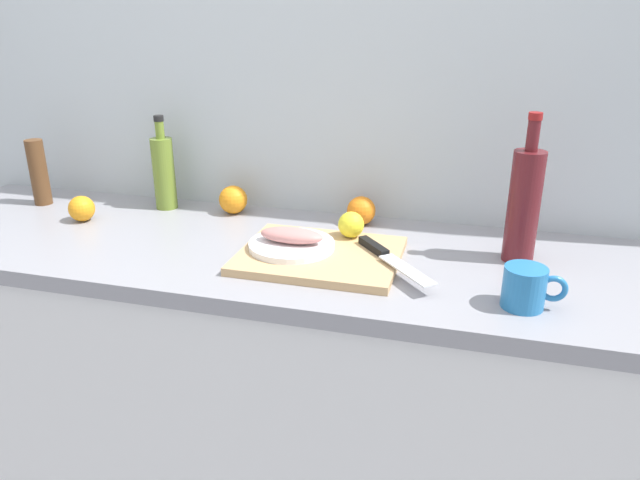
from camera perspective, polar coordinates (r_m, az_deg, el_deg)
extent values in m
cube|color=silver|center=(1.74, -3.33, 14.27)|extent=(3.20, 0.05, 2.50)
cube|color=white|center=(1.76, -6.20, -14.75)|extent=(2.00, 0.58, 0.86)
cube|color=gray|center=(1.54, -6.86, -1.12)|extent=(2.00, 0.60, 0.04)
cube|color=tan|center=(1.43, 0.00, -1.49)|extent=(0.38, 0.31, 0.02)
cylinder|color=white|center=(1.45, -2.72, -0.49)|extent=(0.21, 0.21, 0.01)
ellipsoid|color=tan|center=(1.44, -2.74, 0.46)|extent=(0.16, 0.07, 0.04)
cube|color=silver|center=(1.32, 8.30, -2.84)|extent=(0.14, 0.16, 0.00)
cube|color=black|center=(1.43, 5.11, -0.70)|extent=(0.09, 0.10, 0.02)
sphere|color=yellow|center=(1.51, 2.99, 1.48)|extent=(0.07, 0.07, 0.07)
cylinder|color=olive|center=(1.83, -14.70, 6.15)|extent=(0.06, 0.06, 0.21)
cylinder|color=olive|center=(1.80, -15.09, 10.15)|extent=(0.03, 0.03, 0.05)
cylinder|color=black|center=(1.80, -15.19, 11.17)|extent=(0.03, 0.03, 0.02)
cylinder|color=#59191E|center=(1.46, 18.90, 2.98)|extent=(0.07, 0.07, 0.27)
cylinder|color=#59191E|center=(1.42, 19.71, 9.39)|extent=(0.03, 0.03, 0.07)
cylinder|color=maroon|center=(1.41, 19.93, 11.09)|extent=(0.03, 0.03, 0.02)
cylinder|color=#2672B2|center=(1.26, 18.94, -4.31)|extent=(0.09, 0.09, 0.09)
torus|color=#2672B2|center=(1.27, 21.43, -4.36)|extent=(0.06, 0.01, 0.06)
sphere|color=orange|center=(1.81, -21.84, 2.81)|extent=(0.07, 0.07, 0.07)
sphere|color=orange|center=(1.65, 3.96, 2.82)|extent=(0.08, 0.08, 0.08)
sphere|color=orange|center=(1.76, -8.31, 3.84)|extent=(0.08, 0.08, 0.08)
cylinder|color=brown|center=(2.00, -25.32, 5.87)|extent=(0.05, 0.05, 0.20)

